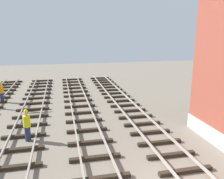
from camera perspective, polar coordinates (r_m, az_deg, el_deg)
track_worker_foreground at (r=22.37m, az=-25.66°, el=-0.58°), size 0.40×0.40×1.87m
track_worker_distant at (r=13.89m, az=-20.26°, el=-8.29°), size 0.40×0.40×1.87m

